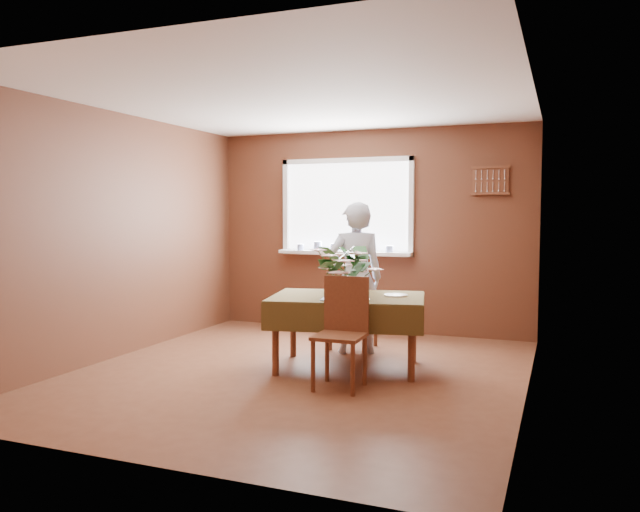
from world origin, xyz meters
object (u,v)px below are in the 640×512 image
at_px(chair_far, 351,298).
at_px(seated_woman, 355,278).
at_px(flower_bouquet, 345,267).
at_px(chair_near, 342,327).
at_px(dining_table, 348,304).

height_order(chair_far, seated_woman, seated_woman).
distance_m(chair_far, flower_bouquet, 1.14).
xyz_separation_m(chair_far, chair_near, (0.39, -1.38, -0.05)).
bearing_deg(seated_woman, dining_table, 75.43).
distance_m(chair_near, flower_bouquet, 0.61).
xyz_separation_m(chair_far, seated_woman, (0.10, -0.13, 0.23)).
relative_size(dining_table, seated_woman, 1.01).
xyz_separation_m(dining_table, seated_woman, (-0.13, 0.65, 0.18)).
relative_size(dining_table, chair_far, 1.53).
relative_size(seated_woman, flower_bouquet, 3.02).
relative_size(chair_near, flower_bouquet, 1.77).
xyz_separation_m(chair_far, flower_bouquet, (0.29, -1.01, 0.43)).
relative_size(chair_far, seated_woman, 0.66).
bearing_deg(seated_woman, chair_near, 76.92).
xyz_separation_m(seated_woman, flower_bouquet, (0.19, -0.88, 0.19)).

